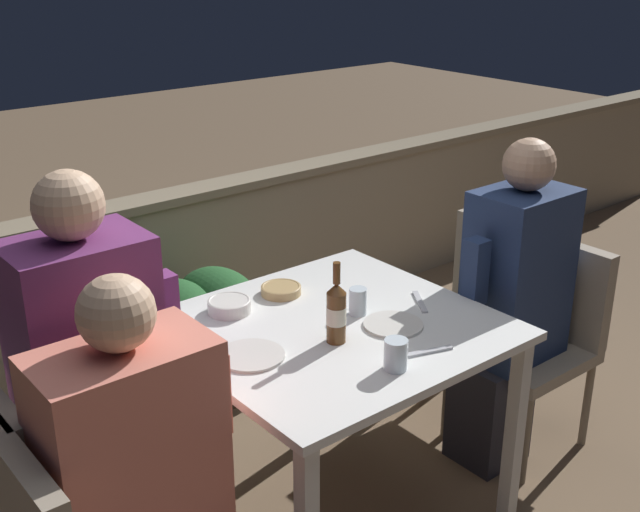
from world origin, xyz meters
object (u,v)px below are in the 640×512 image
chair_right_far (481,302)px  person_coral_top (146,486)px  beer_bottle (336,312)px  chair_left_far (44,480)px  person_purple_stripe (101,397)px  person_navy_jumper (510,305)px  chair_right_near (538,325)px

chair_right_far → person_coral_top: bearing=-169.2°
beer_bottle → chair_right_far: bearing=13.5°
person_coral_top → chair_right_far: size_ratio=1.45×
chair_right_far → chair_left_far: bearing=-180.0°
chair_left_far → chair_right_far: same height
chair_left_far → beer_bottle: 0.98m
person_coral_top → beer_bottle: bearing=6.8°
chair_right_far → beer_bottle: 1.10m
person_purple_stripe → beer_bottle: bearing=-19.5°
chair_left_far → person_navy_jumper: person_navy_jumper is taller
person_purple_stripe → beer_bottle: 0.74m
chair_right_far → beer_bottle: (-1.01, -0.24, 0.35)m
person_purple_stripe → chair_left_far: bearing=-180.0°
person_navy_jumper → beer_bottle: bearing=177.0°
person_coral_top → person_navy_jumper: 1.55m
chair_right_near → person_navy_jumper: size_ratio=0.65×
person_purple_stripe → person_navy_jumper: size_ratio=1.08×
person_purple_stripe → chair_right_far: bearing=0.0°
person_navy_jumper → chair_right_far: person_navy_jumper is taller
person_navy_jumper → person_purple_stripe: bearing=169.3°
person_coral_top → person_purple_stripe: 0.34m
chair_right_near → beer_bottle: (-1.02, 0.04, 0.35)m
person_purple_stripe → beer_bottle: (0.68, -0.24, 0.15)m
chair_left_far → person_purple_stripe: bearing=0.0°
person_coral_top → person_navy_jumper: (1.55, 0.04, 0.05)m
chair_left_far → person_navy_jumper: (1.70, -0.29, 0.15)m
chair_right_near → person_navy_jumper: 0.24m
chair_right_far → chair_right_near: bearing=-88.3°
chair_left_far → person_navy_jumper: 1.73m
chair_right_far → beer_bottle: beer_bottle is taller
beer_bottle → person_purple_stripe: bearing=160.5°
chair_right_near → person_navy_jumper: bearing=180.0°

